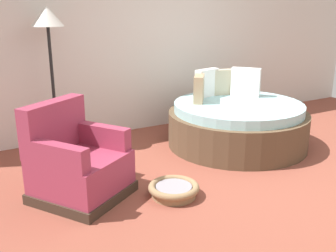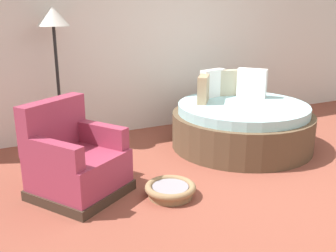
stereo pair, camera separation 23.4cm
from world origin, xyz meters
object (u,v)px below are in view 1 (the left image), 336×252
(red_armchair, at_px, (77,165))
(floor_lamp, at_px, (48,30))
(pet_basket, at_px, (174,189))
(round_daybed, at_px, (237,123))

(red_armchair, distance_m, floor_lamp, 1.89)
(red_armchair, relative_size, pet_basket, 2.16)
(red_armchair, bearing_deg, round_daybed, 10.47)
(round_daybed, relative_size, red_armchair, 1.69)
(round_daybed, distance_m, floor_lamp, 2.69)
(pet_basket, xyz_separation_m, floor_lamp, (-0.65, 1.93, 1.46))
(pet_basket, relative_size, floor_lamp, 0.28)
(red_armchair, height_order, floor_lamp, floor_lamp)
(red_armchair, distance_m, pet_basket, 0.99)
(red_armchair, bearing_deg, pet_basket, -30.42)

